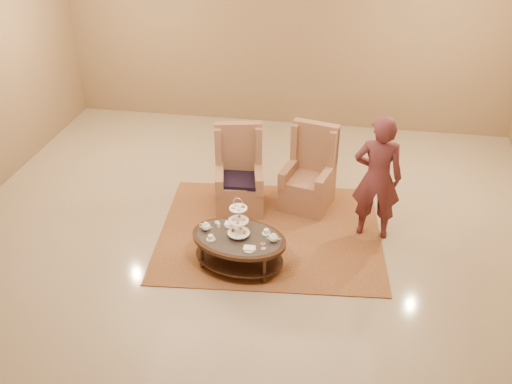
% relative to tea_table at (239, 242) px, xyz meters
% --- Properties ---
extents(ground, '(8.00, 8.00, 0.00)m').
position_rel_tea_table_xyz_m(ground, '(0.03, 0.40, -0.36)').
color(ground, tan).
rests_on(ground, ground).
extents(ceiling, '(8.00, 8.00, 0.02)m').
position_rel_tea_table_xyz_m(ceiling, '(0.03, 0.40, -0.36)').
color(ceiling, beige).
rests_on(ceiling, ground).
extents(wall_back, '(8.00, 0.04, 3.50)m').
position_rel_tea_table_xyz_m(wall_back, '(0.03, 4.40, 1.39)').
color(wall_back, '#92734F').
rests_on(wall_back, ground).
extents(rug, '(3.13, 2.69, 0.02)m').
position_rel_tea_table_xyz_m(rug, '(0.27, 0.77, -0.35)').
color(rug, '#9E6A38').
rests_on(rug, ground).
extents(tea_table, '(1.30, 1.02, 0.98)m').
position_rel_tea_table_xyz_m(tea_table, '(0.00, 0.00, 0.00)').
color(tea_table, black).
rests_on(tea_table, ground).
extents(armchair_left, '(0.78, 0.80, 1.21)m').
position_rel_tea_table_xyz_m(armchair_left, '(-0.26, 1.37, 0.05)').
color(armchair_left, '#9A6848').
rests_on(armchair_left, ground).
extents(armchair_right, '(0.79, 0.81, 1.20)m').
position_rel_tea_table_xyz_m(armchair_right, '(0.71, 1.59, 0.05)').
color(armchair_right, '#9A6848').
rests_on(armchair_right, ground).
extents(person, '(0.63, 0.43, 1.71)m').
position_rel_tea_table_xyz_m(person, '(1.60, 0.97, 0.50)').
color(person, '#572529').
rests_on(person, ground).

